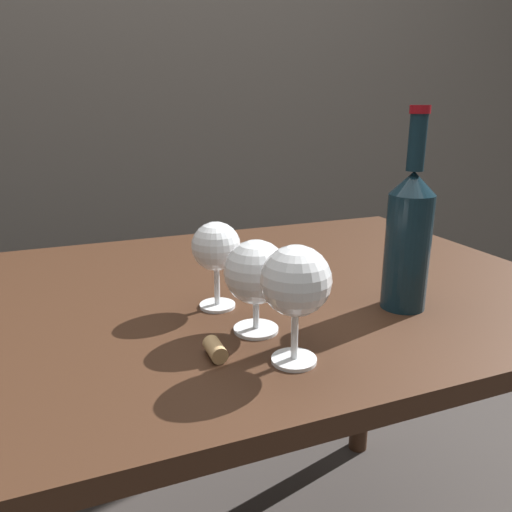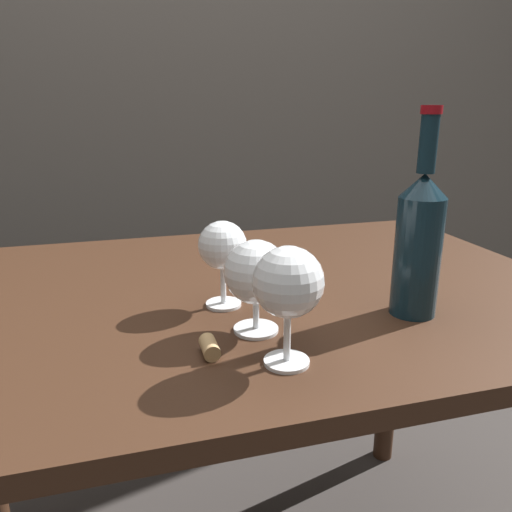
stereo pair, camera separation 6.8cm
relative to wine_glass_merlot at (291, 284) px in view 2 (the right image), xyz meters
The scene contains 7 objects.
back_wall 1.49m from the wine_glass_merlot, 90.12° to the left, with size 5.00×0.08×2.60m, color #59544F.
dining_table 0.35m from the wine_glass_merlot, 90.61° to the left, with size 1.20×0.79×0.73m.
wine_glass_merlot is the anchor object (origin of this frame).
wine_glass_port 0.10m from the wine_glass_merlot, 98.29° to the left, with size 0.09×0.09×0.13m.
wine_glass_cabernet 0.21m from the wine_glass_merlot, 100.85° to the left, with size 0.08×0.08×0.14m.
wine_bottle 0.26m from the wine_glass_merlot, 22.14° to the left, with size 0.07×0.07×0.31m.
cork 0.14m from the wine_glass_merlot, 152.60° to the left, with size 0.02×0.02×0.04m, color tan.
Camera 2 is at (-0.19, -0.80, 1.04)m, focal length 35.01 mm.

